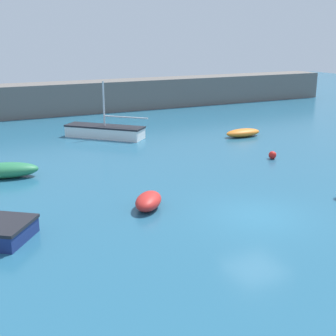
# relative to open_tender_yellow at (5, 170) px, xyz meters

# --- Properties ---
(ground_plane) EXTENTS (120.00, 120.00, 0.20)m
(ground_plane) POSITION_rel_open_tender_yellow_xyz_m (8.58, -10.47, -0.51)
(ground_plane) COLOR #235B7A
(harbor_breakwater) EXTENTS (60.55, 3.55, 2.93)m
(harbor_breakwater) POSITION_rel_open_tender_yellow_xyz_m (8.58, 19.56, 1.06)
(harbor_breakwater) COLOR #66605B
(harbor_breakwater) RESTS_ON ground_plane
(open_tender_yellow) EXTENTS (3.70, 2.19, 0.81)m
(open_tender_yellow) POSITION_rel_open_tender_yellow_xyz_m (0.00, 0.00, 0.00)
(open_tender_yellow) COLOR #287A4C
(open_tender_yellow) RESTS_ON ground_plane
(sailboat_twin_hulled) EXTENTS (5.26, 5.38, 4.13)m
(sailboat_twin_hulled) POSITION_rel_open_tender_yellow_xyz_m (8.11, 7.21, 0.06)
(sailboat_twin_hulled) COLOR white
(sailboat_twin_hulled) RESTS_ON ground_plane
(rowboat_white_midwater) EXTENTS (2.84, 1.20, 0.59)m
(rowboat_white_midwater) POSITION_rel_open_tender_yellow_xyz_m (17.39, 2.89, -0.11)
(rowboat_white_midwater) COLOR orange
(rowboat_white_midwater) RESTS_ON ground_plane
(fishing_dinghy_green) EXTENTS (2.07, 2.22, 0.70)m
(fishing_dinghy_green) POSITION_rel_open_tender_yellow_xyz_m (4.87, -7.62, -0.06)
(fishing_dinghy_green) COLOR red
(fishing_dinghy_green) RESTS_ON ground_plane
(mooring_buoy_red) EXTENTS (0.47, 0.47, 0.47)m
(mooring_buoy_red) POSITION_rel_open_tender_yellow_xyz_m (15.17, -3.28, -0.17)
(mooring_buoy_red) COLOR red
(mooring_buoy_red) RESTS_ON ground_plane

